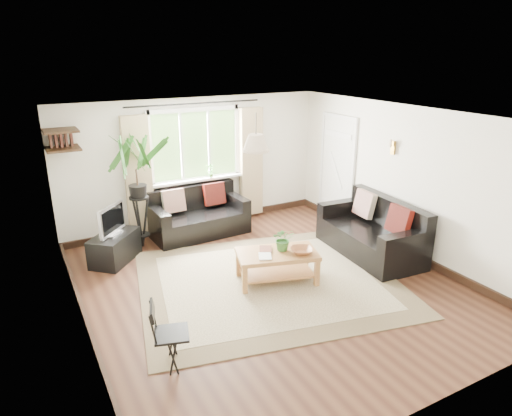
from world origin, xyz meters
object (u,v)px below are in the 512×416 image
tv_stand (115,248)px  palm_stand (138,193)px  sofa_back (199,213)px  coffee_table (277,267)px  folding_chair (172,335)px  sofa_right (371,229)px

tv_stand → palm_stand: (0.53, 0.36, 0.73)m
palm_stand → sofa_back: bearing=2.1°
coffee_table → palm_stand: (-1.37, 2.18, 0.73)m
coffee_table → palm_stand: 2.68m
sofa_back → coffee_table: bearing=-84.5°
sofa_back → coffee_table: size_ratio=1.50×
palm_stand → folding_chair: size_ratio=2.57×
sofa_back → tv_stand: (-1.59, -0.40, -0.17)m
sofa_back → sofa_right: 3.02m
sofa_back → folding_chair: size_ratio=2.27×
sofa_back → sofa_right: bearing=-47.3°
sofa_right → coffee_table: size_ratio=1.61×
coffee_table → palm_stand: size_ratio=0.59×
tv_stand → palm_stand: size_ratio=0.44×
tv_stand → folding_chair: bearing=-137.9°
tv_stand → sofa_right: bearing=-72.1°
palm_stand → tv_stand: bearing=-145.6°
palm_stand → folding_chair: (-0.56, -3.25, -0.59)m
folding_chair → palm_stand: bearing=7.0°
sofa_right → tv_stand: sofa_right is taller
coffee_table → sofa_back: bearing=98.0°
tv_stand → folding_chair: 2.89m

